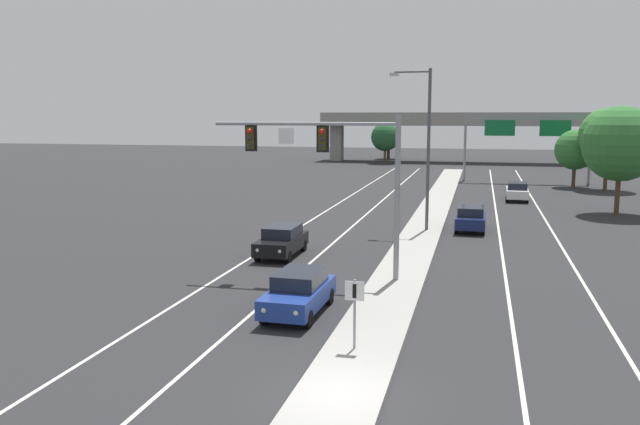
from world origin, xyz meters
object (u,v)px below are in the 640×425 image
overhead_signal_mast (336,160)px  car_receding_white (517,191)px  tree_far_right_a (608,136)px  street_lamp_median (425,140)px  car_receding_navy (471,218)px  car_oncoming_blue (299,292)px  tree_far_right_b (621,144)px  car_oncoming_black (282,241)px  tree_far_left_b (389,139)px  tree_far_left_a (385,137)px  tree_far_right_c (575,150)px  median_sign_post (355,304)px  highway_sign_gantry (527,126)px  tree_far_left_c (388,138)px

overhead_signal_mast → car_receding_white: bearing=72.9°
tree_far_right_a → street_lamp_median: bearing=-119.3°
car_receding_navy → car_receding_white: (3.65, 16.15, 0.00)m
car_oncoming_blue → tree_far_right_b: tree_far_right_b is taller
car_oncoming_black → tree_far_left_b: size_ratio=0.89×
tree_far_left_a → tree_far_right_c: 36.51m
median_sign_post → tree_far_left_a: size_ratio=0.36×
median_sign_post → car_receding_navy: (3.15, 23.28, -0.77)m
overhead_signal_mast → car_oncoming_black: overhead_signal_mast is taller
tree_far_left_b → tree_far_right_a: bearing=-57.0°
overhead_signal_mast → car_oncoming_blue: 7.06m
median_sign_post → highway_sign_gantry: size_ratio=0.17×
car_receding_navy → tree_far_left_b: 69.19m
car_receding_navy → tree_far_left_b: (-14.48, 67.61, 2.47)m
car_oncoming_black → highway_sign_gantry: highway_sign_gantry is taller
overhead_signal_mast → tree_far_right_b: tree_far_right_b is taller
tree_far_right_b → tree_far_left_a: bearing=117.1°
car_oncoming_blue → tree_far_right_c: tree_far_right_c is taller
car_oncoming_blue → tree_far_right_c: bearing=71.9°
median_sign_post → tree_far_right_b: 35.68m
median_sign_post → tree_far_right_c: (12.89, 51.48, 2.23)m
median_sign_post → tree_far_left_a: 80.31m
tree_far_left_c → car_oncoming_black: bearing=-86.3°
overhead_signal_mast → car_oncoming_black: 7.22m
car_receding_navy → tree_far_right_c: 29.99m
car_oncoming_blue → highway_sign_gantry: (11.20, 51.88, 5.34)m
car_oncoming_blue → car_oncoming_black: same height
car_receding_white → tree_far_left_b: size_ratio=0.89×
median_sign_post → car_oncoming_black: median_sign_post is taller
tree_far_right_a → tree_far_right_b: size_ratio=1.01×
tree_far_right_c → tree_far_left_c: 45.21m
car_receding_navy → car_receding_white: bearing=77.3°
car_oncoming_blue → tree_far_left_b: tree_far_left_b is taller
median_sign_post → tree_far_left_a: tree_far_left_a is taller
car_receding_white → street_lamp_median: bearing=-110.8°
street_lamp_median → tree_far_right_b: 17.07m
street_lamp_median → highway_sign_gantry: size_ratio=0.75×
car_receding_navy → tree_far_right_a: size_ratio=0.56×
tree_far_left_a → tree_far_left_b: (-0.93, 11.29, -0.70)m
tree_far_right_b → tree_far_left_b: (-24.88, 58.09, -1.94)m
car_oncoming_black → car_receding_white: (13.15, 26.31, 0.00)m
car_oncoming_blue → tree_far_left_a: bearing=95.7°
street_lamp_median → car_oncoming_black: 12.22m
tree_far_left_c → highway_sign_gantry: bearing=-60.0°
car_receding_navy → tree_far_left_c: bearing=102.3°
overhead_signal_mast → car_oncoming_black: (-3.78, 4.13, -4.56)m
tree_far_left_a → tree_far_right_c: tree_far_left_a is taller
tree_far_left_b → car_receding_navy: bearing=-77.9°
tree_far_left_b → overhead_signal_mast: bearing=-83.9°
car_oncoming_blue → tree_far_right_c: size_ratio=0.77×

